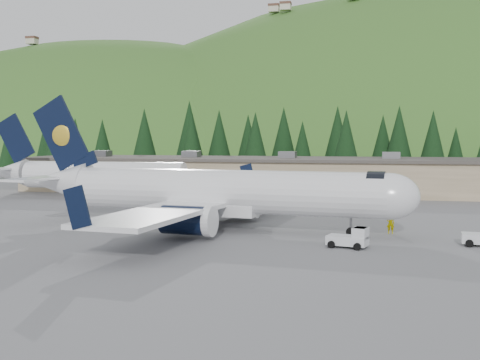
% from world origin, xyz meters
% --- Properties ---
extents(ground, '(600.00, 600.00, 0.00)m').
position_xyz_m(ground, '(0.00, 0.00, 0.00)').
color(ground, '#5B5B60').
extents(airliner, '(36.84, 34.64, 12.22)m').
position_xyz_m(airliner, '(-1.07, 0.12, 3.26)').
color(airliner, white).
rests_on(airliner, ground).
extents(second_airliner, '(27.50, 11.00, 10.05)m').
position_xyz_m(second_airliner, '(-24.92, 22.00, 3.32)').
color(second_airliner, white).
rests_on(second_airliner, ground).
extents(baggage_tug_a, '(3.19, 2.33, 1.56)m').
position_xyz_m(baggage_tug_a, '(11.23, -6.42, 0.70)').
color(baggage_tug_a, silver).
rests_on(baggage_tug_a, ground).
extents(terminal_building, '(71.00, 17.00, 6.10)m').
position_xyz_m(terminal_building, '(-5.01, 38.00, 2.62)').
color(terminal_building, '#8F7C5B').
rests_on(terminal_building, ground).
extents(ramp_worker, '(0.65, 0.44, 1.76)m').
position_xyz_m(ramp_worker, '(14.21, 0.91, 0.88)').
color(ramp_worker, '#EBD700').
rests_on(ramp_worker, ground).
extents(tree_line, '(111.33, 19.17, 14.50)m').
position_xyz_m(tree_line, '(-1.77, 60.70, 7.57)').
color(tree_line, black).
rests_on(tree_line, ground).
extents(hills, '(614.00, 330.00, 300.00)m').
position_xyz_m(hills, '(53.34, 207.38, -82.80)').
color(hills, '#34511E').
rests_on(hills, ground).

